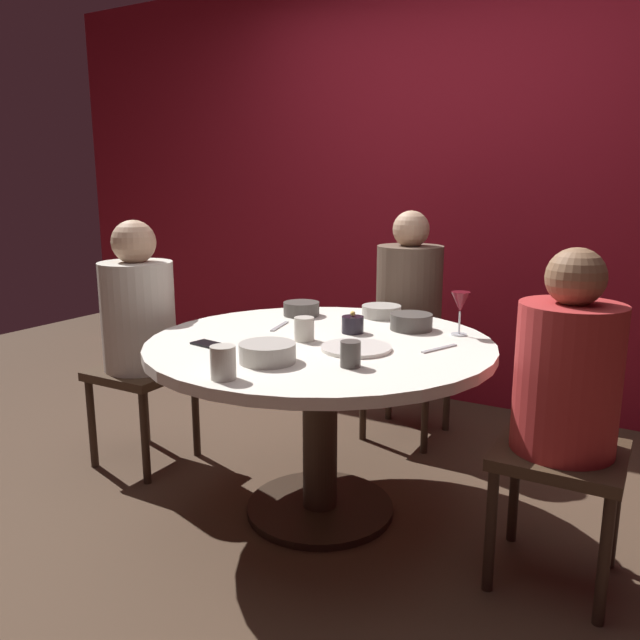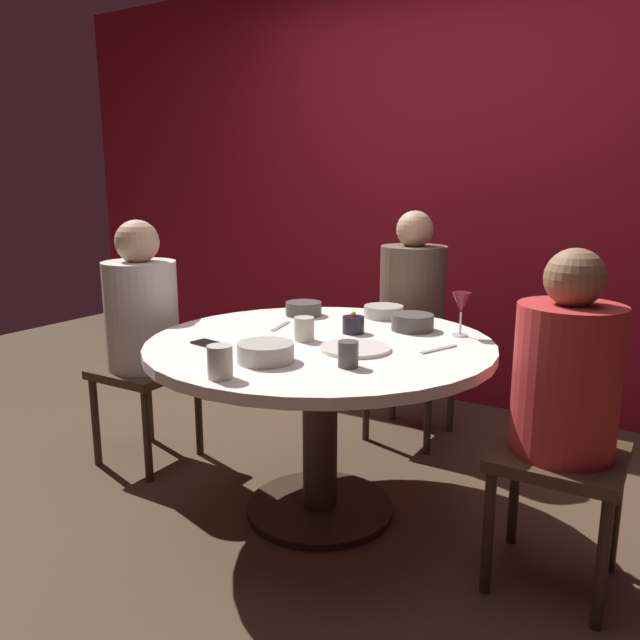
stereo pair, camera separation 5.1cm
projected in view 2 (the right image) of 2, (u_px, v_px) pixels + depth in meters
ground_plane at (320, 510)px, 2.58m from camera, size 8.00×8.00×0.00m
back_wall at (463, 187)px, 3.68m from camera, size 6.00×0.10×2.60m
dining_table at (320, 377)px, 2.46m from camera, size 1.34×1.34×0.73m
seated_diner_left at (142, 315)px, 2.91m from camera, size 0.40×0.40×1.16m
seated_diner_back at (412, 301)px, 3.20m from camera, size 0.40×0.40×1.19m
seated_diner_right at (566, 383)px, 1.98m from camera, size 0.40×0.40×1.13m
candle_holder at (353, 325)px, 2.53m from camera, size 0.09×0.09×0.09m
wine_glass at (461, 304)px, 2.47m from camera, size 0.08×0.08×0.18m
dinner_plate at (355, 348)px, 2.28m from camera, size 0.26×0.26×0.01m
cell_phone at (209, 344)px, 2.36m from camera, size 0.15×0.09×0.01m
bowl_serving_large at (384, 312)px, 2.84m from camera, size 0.18×0.18×0.05m
bowl_salad_center at (266, 352)px, 2.13m from camera, size 0.19×0.19×0.07m
bowl_small_white at (304, 309)px, 2.88m from camera, size 0.17×0.17×0.06m
bowl_sauce_side at (412, 322)px, 2.59m from camera, size 0.17×0.17×0.07m
cup_near_candle at (304, 329)px, 2.41m from camera, size 0.08×0.08×0.09m
cup_by_left_diner at (220, 362)px, 1.94m from camera, size 0.08×0.08×0.11m
cup_by_right_diner at (348, 354)px, 2.06m from camera, size 0.07×0.07×0.09m
fork_near_plate at (281, 326)px, 2.65m from camera, size 0.05×0.18×0.01m
knife_near_plate at (439, 349)px, 2.28m from camera, size 0.08×0.17×0.01m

